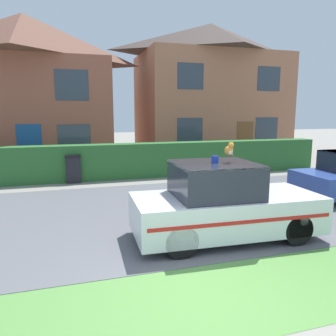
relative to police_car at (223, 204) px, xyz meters
The scene contains 9 objects.
ground_plane 2.49m from the police_car, 123.77° to the right, with size 80.00×80.00×0.00m, color gray.
road_strip 2.67m from the police_car, 121.03° to the left, with size 28.00×6.53×0.01m, color #5B5B60.
lawn_verge 2.51m from the police_car, 123.40° to the right, with size 28.00×1.90×0.01m, color #568C42.
garden_hedge 6.92m from the police_car, 89.42° to the left, with size 15.33×0.76×1.37m, color #2D662D.
police_car is the anchor object (origin of this frame).
cat 1.13m from the police_car, 49.72° to the right, with size 0.19×0.32×0.29m.
house_left 13.60m from the police_car, 111.48° to the left, with size 8.16×6.68×7.36m.
house_right 14.27m from the police_car, 67.20° to the left, with size 8.72×5.58×7.75m.
wheelie_bin 7.31m from the police_car, 113.00° to the left, with size 0.58×0.71×1.05m.
Camera 1 is at (-1.63, -3.87, 2.56)m, focal length 35.00 mm.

